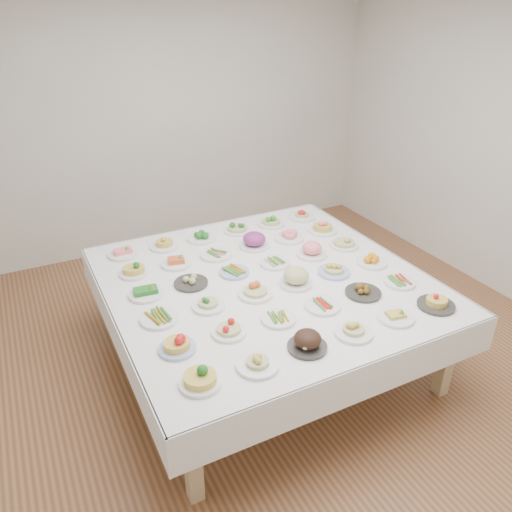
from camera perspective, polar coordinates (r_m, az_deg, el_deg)
name	(u,v)px	position (r m, az deg, el deg)	size (l,w,h in m)	color
room_envelope	(279,137)	(3.54, 2.70, 13.45)	(5.02, 5.02, 2.81)	#915D3C
display_table	(265,286)	(3.90, 1.00, -3.42)	(2.37, 2.37, 0.75)	white
dish_0	(200,374)	(2.87, -6.45, -13.24)	(0.27, 0.27, 0.16)	white
dish_1	(258,360)	(2.98, 0.17, -11.78)	(0.25, 0.25, 0.12)	white
dish_2	(308,340)	(3.12, 5.91, -9.48)	(0.26, 0.26, 0.14)	#302D2A
dish_3	(354,327)	(3.30, 11.13, -7.98)	(0.25, 0.25, 0.12)	white
dish_4	(396,315)	(3.52, 15.67, -6.47)	(0.25, 0.25, 0.09)	white
dish_5	(437,300)	(3.73, 19.97, -4.75)	(0.26, 0.26, 0.13)	#302D2A
dish_6	(177,341)	(3.13, -9.06, -9.55)	(0.24, 0.23, 0.15)	#4C66B2
dish_7	(229,326)	(3.24, -3.14, -7.99)	(0.24, 0.24, 0.13)	white
dish_8	(279,318)	(3.39, 2.60, -7.09)	(0.23, 0.23, 0.05)	white
dish_9	(322,304)	(3.55, 7.61, -5.51)	(0.25, 0.25, 0.06)	white
dish_10	(363,289)	(3.74, 12.17, -3.76)	(0.26, 0.26, 0.10)	#302D2A
dish_11	(399,281)	(3.95, 16.07, -2.78)	(0.23, 0.23, 0.05)	white
dish_12	(159,317)	(3.44, -10.98, -6.81)	(0.26, 0.26, 0.06)	white
dish_13	(208,302)	(3.52, -5.47, -5.22)	(0.23, 0.23, 0.11)	white
dish_14	(256,287)	(3.62, -0.06, -3.54)	(0.27, 0.27, 0.15)	white
dish_15	(296,276)	(3.76, 4.60, -2.29)	(0.27, 0.27, 0.16)	white
dish_16	(334,267)	(3.96, 8.92, -1.26)	(0.25, 0.25, 0.13)	#4C66B2
dish_17	(372,260)	(4.17, 13.13, -0.42)	(0.24, 0.24, 0.09)	white
dish_18	(145,289)	(3.72, -12.52, -3.73)	(0.25, 0.25, 0.12)	white
dish_19	(191,280)	(3.80, -7.46, -2.76)	(0.25, 0.25, 0.09)	#302D2A
dish_20	(234,271)	(3.93, -2.50, -1.74)	(0.23, 0.23, 0.05)	#4C66B2
dish_21	(275,262)	(4.06, 2.17, -0.70)	(0.24, 0.24, 0.05)	white
dish_22	(312,249)	(4.21, 6.40, 0.77)	(0.25, 0.25, 0.13)	white
dish_23	(344,239)	(4.40, 10.07, 1.89)	(0.25, 0.25, 0.14)	white
dish_24	(133,266)	(4.01, -13.83, -1.16)	(0.26, 0.25, 0.15)	white
dish_25	(176,261)	(4.10, -9.11, -0.53)	(0.25, 0.25, 0.10)	white
dish_26	(216,253)	(4.21, -4.59, 0.29)	(0.27, 0.27, 0.06)	white
dish_27	(254,239)	(4.32, -0.20, 1.96)	(0.26, 0.26, 0.16)	white
dish_28	(289,234)	(4.48, 3.82, 2.51)	(0.26, 0.26, 0.12)	white
dish_29	(323,225)	(4.66, 7.63, 3.55)	(0.26, 0.26, 0.15)	white
dish_30	(123,252)	(4.34, -14.97, 0.49)	(0.25, 0.25, 0.10)	white
dish_31	(164,241)	(4.39, -10.46, 1.75)	(0.25, 0.25, 0.14)	white
dish_32	(202,236)	(4.50, -6.24, 2.31)	(0.25, 0.25, 0.10)	white
dish_33	(237,225)	(4.62, -2.15, 3.57)	(0.24, 0.24, 0.15)	white
dish_34	(271,218)	(4.76, 1.75, 4.35)	(0.26, 0.26, 0.15)	white
dish_35	(302,213)	(4.94, 5.28, 4.94)	(0.26, 0.26, 0.13)	white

